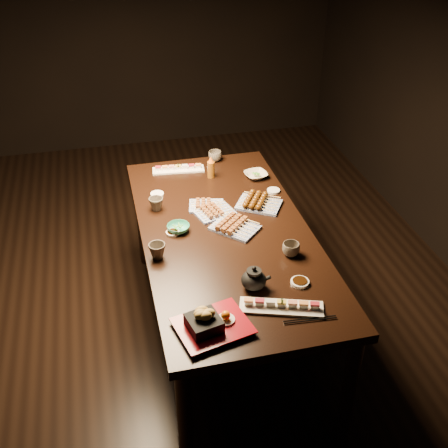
{
  "coord_description": "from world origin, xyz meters",
  "views": [
    {
      "loc": [
        -0.28,
        -2.76,
        2.45
      ],
      "look_at": [
        0.31,
        -0.29,
        0.77
      ],
      "focal_mm": 45.0,
      "sensor_mm": 36.0,
      "label": 1
    }
  ],
  "objects_px": {
    "tempura_tray": "(213,319)",
    "sushi_platter_far": "(178,168)",
    "teacup_far_right": "(215,156)",
    "teacup_far_left": "(156,204)",
    "dining_table": "(226,286)",
    "yakitori_plate_center": "(206,203)",
    "sushi_platter_near": "(281,305)",
    "teacup_near_left": "(157,251)",
    "yakitori_plate_right": "(235,224)",
    "edamame_bowl_green": "(178,228)",
    "teacup_mid_right": "(291,249)",
    "teapot": "(254,278)",
    "yakitori_plate_left": "(215,210)",
    "edamame_bowl_cream": "(256,175)",
    "condiment_bottle": "(211,167)"
  },
  "relations": [
    {
      "from": "tempura_tray",
      "to": "sushi_platter_far",
      "type": "bearing_deg",
      "value": 73.06
    },
    {
      "from": "tempura_tray",
      "to": "teacup_far_right",
      "type": "distance_m",
      "value": 1.58
    },
    {
      "from": "teacup_far_left",
      "to": "dining_table",
      "type": "bearing_deg",
      "value": -43.3
    },
    {
      "from": "sushi_platter_far",
      "to": "yakitori_plate_center",
      "type": "xyz_separation_m",
      "value": [
        0.08,
        -0.48,
        0.0
      ]
    },
    {
      "from": "sushi_platter_near",
      "to": "teacup_far_left",
      "type": "relative_size",
      "value": 4.58
    },
    {
      "from": "yakitori_plate_center",
      "to": "teacup_near_left",
      "type": "xyz_separation_m",
      "value": [
        -0.34,
        -0.42,
        0.01
      ]
    },
    {
      "from": "teacup_far_right",
      "to": "dining_table",
      "type": "bearing_deg",
      "value": -98.59
    },
    {
      "from": "yakitori_plate_right",
      "to": "tempura_tray",
      "type": "height_order",
      "value": "tempura_tray"
    },
    {
      "from": "edamame_bowl_green",
      "to": "teacup_far_left",
      "type": "distance_m",
      "value": 0.26
    },
    {
      "from": "edamame_bowl_green",
      "to": "teacup_mid_right",
      "type": "height_order",
      "value": "teacup_mid_right"
    },
    {
      "from": "yakitori_plate_center",
      "to": "teacup_far_right",
      "type": "bearing_deg",
      "value": 84.29
    },
    {
      "from": "teacup_near_left",
      "to": "teacup_mid_right",
      "type": "bearing_deg",
      "value": -11.62
    },
    {
      "from": "teapot",
      "to": "teacup_near_left",
      "type": "bearing_deg",
      "value": 153.08
    },
    {
      "from": "yakitori_plate_left",
      "to": "tempura_tray",
      "type": "bearing_deg",
      "value": -119.33
    },
    {
      "from": "yakitori_plate_right",
      "to": "tempura_tray",
      "type": "distance_m",
      "value": 0.77
    },
    {
      "from": "yakitori_plate_right",
      "to": "teapot",
      "type": "bearing_deg",
      "value": -48.47
    },
    {
      "from": "edamame_bowl_green",
      "to": "edamame_bowl_cream",
      "type": "height_order",
      "value": "edamame_bowl_green"
    },
    {
      "from": "edamame_bowl_green",
      "to": "teapot",
      "type": "bearing_deg",
      "value": -64.2
    },
    {
      "from": "teapot",
      "to": "teacup_mid_right",
      "type": "bearing_deg",
      "value": 51.83
    },
    {
      "from": "tempura_tray",
      "to": "teapot",
      "type": "distance_m",
      "value": 0.33
    },
    {
      "from": "tempura_tray",
      "to": "condiment_bottle",
      "type": "bearing_deg",
      "value": 64.82
    },
    {
      "from": "sushi_platter_near",
      "to": "teacup_mid_right",
      "type": "xyz_separation_m",
      "value": [
        0.17,
        0.37,
        0.01
      ]
    },
    {
      "from": "teacup_far_left",
      "to": "sushi_platter_near",
      "type": "bearing_deg",
      "value": -65.87
    },
    {
      "from": "teacup_far_left",
      "to": "condiment_bottle",
      "type": "relative_size",
      "value": 0.58
    },
    {
      "from": "teacup_near_left",
      "to": "teapot",
      "type": "xyz_separation_m",
      "value": [
        0.41,
        -0.34,
        0.02
      ]
    },
    {
      "from": "yakitori_plate_left",
      "to": "dining_table",
      "type": "bearing_deg",
      "value": -100.4
    },
    {
      "from": "yakitori_plate_right",
      "to": "edamame_bowl_green",
      "type": "distance_m",
      "value": 0.31
    },
    {
      "from": "sushi_platter_near",
      "to": "edamame_bowl_green",
      "type": "distance_m",
      "value": 0.79
    },
    {
      "from": "sushi_platter_far",
      "to": "teacup_mid_right",
      "type": "relative_size",
      "value": 3.71
    },
    {
      "from": "teacup_near_left",
      "to": "teacup_mid_right",
      "type": "distance_m",
      "value": 0.67
    },
    {
      "from": "yakitori_plate_left",
      "to": "teacup_near_left",
      "type": "bearing_deg",
      "value": -154.17
    },
    {
      "from": "sushi_platter_far",
      "to": "teacup_far_left",
      "type": "bearing_deg",
      "value": 71.5
    },
    {
      "from": "yakitori_plate_center",
      "to": "teacup_far_right",
      "type": "distance_m",
      "value": 0.58
    },
    {
      "from": "dining_table",
      "to": "teacup_far_left",
      "type": "height_order",
      "value": "teacup_far_left"
    },
    {
      "from": "dining_table",
      "to": "teacup_mid_right",
      "type": "height_order",
      "value": "teacup_mid_right"
    },
    {
      "from": "dining_table",
      "to": "yakitori_plate_right",
      "type": "relative_size",
      "value": 7.51
    },
    {
      "from": "sushi_platter_far",
      "to": "condiment_bottle",
      "type": "distance_m",
      "value": 0.23
    },
    {
      "from": "teacup_mid_right",
      "to": "teacup_far_right",
      "type": "bearing_deg",
      "value": 97.42
    },
    {
      "from": "yakitori_plate_center",
      "to": "condiment_bottle",
      "type": "xyz_separation_m",
      "value": [
        0.1,
        0.35,
        0.05
      ]
    },
    {
      "from": "dining_table",
      "to": "tempura_tray",
      "type": "bearing_deg",
      "value": -98.42
    },
    {
      "from": "sushi_platter_near",
      "to": "yakitori_plate_left",
      "type": "height_order",
      "value": "yakitori_plate_left"
    },
    {
      "from": "yakitori_plate_left",
      "to": "teacup_far_left",
      "type": "xyz_separation_m",
      "value": [
        -0.31,
        0.12,
        0.01
      ]
    },
    {
      "from": "sushi_platter_near",
      "to": "teacup_near_left",
      "type": "xyz_separation_m",
      "value": [
        -0.49,
        0.51,
        0.02
      ]
    },
    {
      "from": "dining_table",
      "to": "yakitori_plate_right",
      "type": "xyz_separation_m",
      "value": [
        0.05,
        0.02,
        0.41
      ]
    },
    {
      "from": "sushi_platter_near",
      "to": "edamame_bowl_cream",
      "type": "height_order",
      "value": "sushi_platter_near"
    },
    {
      "from": "teacup_far_left",
      "to": "teapot",
      "type": "xyz_separation_m",
      "value": [
        0.35,
        -0.79,
        0.02
      ]
    },
    {
      "from": "tempura_tray",
      "to": "teacup_far_right",
      "type": "height_order",
      "value": "tempura_tray"
    },
    {
      "from": "condiment_bottle",
      "to": "teacup_mid_right",
      "type": "bearing_deg",
      "value": -76.38
    },
    {
      "from": "tempura_tray",
      "to": "teacup_far_left",
      "type": "distance_m",
      "value": 1.02
    },
    {
      "from": "yakitori_plate_right",
      "to": "edamame_bowl_cream",
      "type": "bearing_deg",
      "value": 108.78
    }
  ]
}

